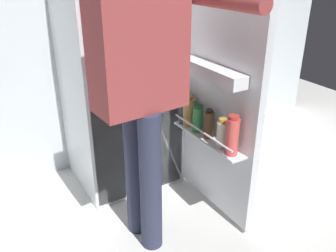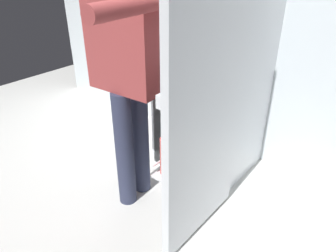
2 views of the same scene
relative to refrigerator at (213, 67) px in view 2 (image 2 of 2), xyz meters
name	(u,v)px [view 2 (image 2 of 2)]	position (x,y,z in m)	size (l,w,h in m)	color
ground_plane	(165,194)	(-0.03, -0.50, -0.84)	(6.05, 6.05, 0.00)	silver
refrigerator	(213,67)	(0.00, 0.00, 0.00)	(0.73, 1.29, 1.68)	silver
person	(128,61)	(-0.19, -0.62, 0.16)	(0.58, 0.74, 1.65)	#2D334C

